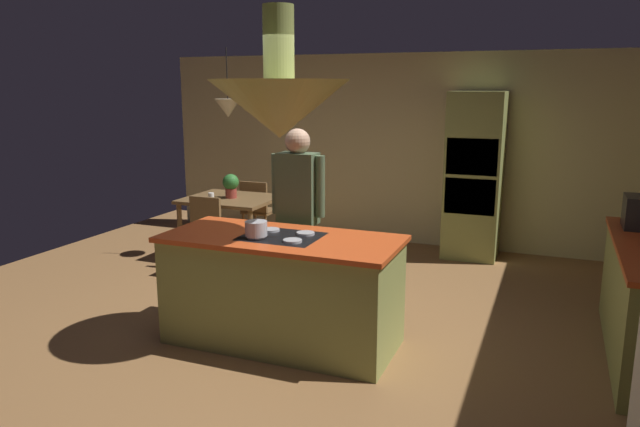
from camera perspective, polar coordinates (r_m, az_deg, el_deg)
The scene contains 13 objects.
ground at distance 5.31m, azimuth -2.66°, elevation -11.38°, with size 8.16×8.16×0.00m, color olive.
wall_back at distance 8.18m, azimuth 7.36°, elevation 6.12°, with size 6.80×0.10×2.55m, color beige.
kitchen_island at distance 4.97m, azimuth -3.67°, elevation -7.31°, with size 1.95×0.88×0.94m.
oven_tower at distance 7.61m, azimuth 14.59°, elevation 3.53°, with size 0.66×0.62×2.06m.
dining_table at distance 7.49m, azimuth -8.54°, elevation 0.80°, with size 1.10×0.94×0.76m.
person_at_island at distance 5.52m, azimuth -2.12°, elevation 0.52°, with size 0.53×0.23×1.74m.
range_hood at distance 4.69m, azimuth -3.93°, elevation 10.34°, with size 1.10×1.10×1.00m.
pendant_light_over_table at distance 7.35m, azimuth -8.84°, elevation 9.99°, with size 0.32×0.32×0.82m.
chair_facing_island at distance 6.95m, azimuth -11.36°, elevation -1.54°, with size 0.40×0.40×0.87m.
chair_by_back_wall at distance 8.11m, azimuth -6.05°, elevation 0.59°, with size 0.40×0.40×0.87m.
potted_plant_on_table at distance 7.42m, azimuth -8.57°, elevation 2.77°, with size 0.20×0.20×0.30m.
cup_on_table at distance 7.34m, azimuth -10.42°, elevation 1.62°, with size 0.07×0.07×0.09m, color white.
cooking_pot_on_cooktop at distance 4.78m, azimuth -6.16°, elevation -1.45°, with size 0.18×0.18×0.12m, color #B2B2B7.
Camera 1 is at (2.04, -4.43, 2.12)m, focal length 33.28 mm.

